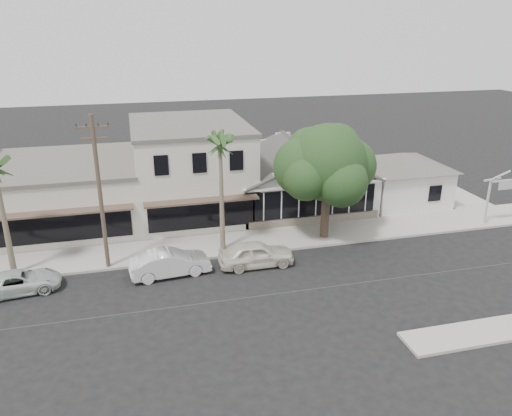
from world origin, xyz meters
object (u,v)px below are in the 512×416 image
object	(u,v)px
car_1	(170,263)
shade_tree	(325,164)
car_0	(256,254)
utility_pole	(100,191)
car_2	(19,282)

from	to	relation	value
car_1	shade_tree	world-z (taller)	shade_tree
car_1	car_0	bearing A→B (deg)	-97.05
utility_pole	car_0	xyz separation A→B (m)	(8.44, -1.75, -4.03)
utility_pole	car_1	distance (m)	5.57
car_2	shade_tree	bearing A→B (deg)	-88.51
utility_pole	car_1	world-z (taller)	utility_pole
utility_pole	shade_tree	size ratio (longest dim) A/B	1.17
car_1	shade_tree	size ratio (longest dim) A/B	0.59
car_0	shade_tree	world-z (taller)	shade_tree
utility_pole	shade_tree	bearing A→B (deg)	5.06
utility_pole	car_0	bearing A→B (deg)	-11.69
car_0	car_2	distance (m)	12.93
car_2	car_0	bearing A→B (deg)	-97.91
utility_pole	shade_tree	world-z (taller)	utility_pole
car_0	car_2	world-z (taller)	car_0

